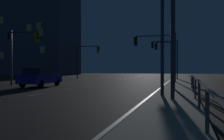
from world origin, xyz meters
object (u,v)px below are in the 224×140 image
at_px(traffic_light_far_right, 87,55).
at_px(traffic_light_far_center, 167,52).
at_px(car, 40,77).
at_px(traffic_light_mid_left, 165,51).
at_px(traffic_light_far_left, 23,46).
at_px(street_lamp_corner, 176,29).
at_px(street_lamp_mid_block, 162,13).
at_px(building_distant, 32,34).
at_px(traffic_light_near_left, 156,47).

distance_m(traffic_light_far_right, traffic_light_far_center, 11.29).
xyz_separation_m(car, traffic_light_mid_left, (8.78, 19.96, 3.27)).
bearing_deg(traffic_light_far_center, traffic_light_far_right, 179.88).
bearing_deg(traffic_light_far_left, car, -26.63).
relative_size(car, traffic_light_far_center, 0.87).
height_order(traffic_light_mid_left, street_lamp_corner, street_lamp_corner).
distance_m(traffic_light_mid_left, traffic_light_far_center, 3.91).
xyz_separation_m(traffic_light_far_right, traffic_light_far_center, (11.29, -0.02, 0.21)).
distance_m(car, traffic_light_far_center, 18.86).
bearing_deg(street_lamp_mid_block, street_lamp_corner, 81.04).
distance_m(traffic_light_mid_left, building_distant, 36.96).
height_order(traffic_light_far_right, building_distant, building_distant).
relative_size(traffic_light_far_left, building_distant, 0.25).
bearing_deg(car, traffic_light_near_left, 45.04).
height_order(car, traffic_light_far_right, traffic_light_far_right).
height_order(street_lamp_mid_block, building_distant, building_distant).
bearing_deg(traffic_light_far_left, traffic_light_near_left, 33.83).
xyz_separation_m(traffic_light_mid_left, traffic_light_far_right, (-10.70, -3.83, -0.60)).
bearing_deg(traffic_light_mid_left, traffic_light_far_center, -81.32).
bearing_deg(traffic_light_near_left, building_distant, 139.14).
xyz_separation_m(traffic_light_far_right, street_lamp_corner, (13.01, -17.78, 0.64)).
xyz_separation_m(traffic_light_far_right, building_distant, (-21.76, 20.54, 6.38)).
xyz_separation_m(traffic_light_mid_left, building_distant, (-32.46, 16.72, 5.78)).
height_order(car, traffic_light_mid_left, traffic_light_mid_left).
height_order(car, street_lamp_mid_block, street_lamp_mid_block).
bearing_deg(traffic_light_near_left, street_lamp_mid_block, -82.84).
relative_size(traffic_light_mid_left, street_lamp_corner, 0.87).
bearing_deg(traffic_light_far_center, car, -120.18).
distance_m(traffic_light_mid_left, traffic_light_far_right, 11.38).
bearing_deg(car, traffic_light_far_left, 153.37).
bearing_deg(traffic_light_far_right, street_lamp_mid_block, -60.31).
height_order(traffic_light_far_left, traffic_light_far_right, traffic_light_far_left).
relative_size(traffic_light_near_left, street_lamp_corner, 0.78).
distance_m(traffic_light_far_center, street_lamp_mid_block, 21.74).
height_order(traffic_light_mid_left, traffic_light_far_left, traffic_light_mid_left).
bearing_deg(street_lamp_mid_block, traffic_light_far_left, 152.15).
relative_size(traffic_light_far_right, street_lamp_corner, 0.76).
bearing_deg(building_distant, street_lamp_corner, -47.78).
bearing_deg(street_lamp_corner, traffic_light_near_left, 103.16).
distance_m(traffic_light_far_left, traffic_light_near_left, 13.40).
bearing_deg(car, building_distant, 122.85).
height_order(traffic_light_far_left, street_lamp_mid_block, street_lamp_mid_block).
bearing_deg(traffic_light_near_left, street_lamp_corner, -76.84).
height_order(traffic_light_mid_left, building_distant, building_distant).
xyz_separation_m(traffic_light_far_center, street_lamp_corner, (1.72, -17.76, 0.43)).
distance_m(street_lamp_mid_block, building_distant, 54.61).
height_order(traffic_light_far_center, street_lamp_mid_block, street_lamp_mid_block).
bearing_deg(car, traffic_light_far_right, 96.80).
relative_size(traffic_light_near_left, traffic_light_far_center, 1.00).
bearing_deg(traffic_light_far_right, traffic_light_mid_left, 19.67).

